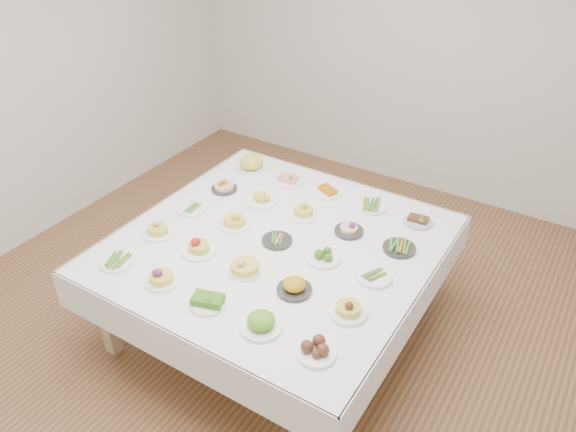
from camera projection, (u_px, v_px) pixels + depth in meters
The scene contains 27 objects.
room_envelope at pixel (276, 88), 3.20m from camera, with size 5.02×5.02×2.81m.
display_table at pixel (276, 251), 3.82m from camera, with size 2.04×2.04×0.75m.
dish_0 at pixel (118, 261), 3.58m from camera, with size 0.22×0.22×0.05m.
dish_1 at pixel (161, 277), 3.40m from camera, with size 0.20×0.20×0.11m.
dish_2 at pixel (208, 300), 3.24m from camera, with size 0.20×0.20×0.09m.
dish_3 at pixel (261, 321), 3.08m from camera, with size 0.23×0.23×0.13m.
dish_4 at pixel (317, 350), 2.92m from camera, with size 0.20×0.20×0.09m.
dish_5 at pixel (158, 228), 3.82m from camera, with size 0.21×0.21×0.13m.
dish_6 at pixel (199, 245), 3.66m from camera, with size 0.23×0.23×0.13m.
dish_7 at pixel (245, 266), 3.49m from camera, with size 0.19×0.19×0.12m.
dish_8 at pixel (294, 285), 3.34m from camera, with size 0.21×0.21×0.11m.
dish_9 at pixel (348, 308), 3.18m from camera, with size 0.21×0.21×0.11m.
dish_10 at pixel (192, 209), 4.10m from camera, with size 0.21×0.21×0.05m.
dish_11 at pixel (234, 220), 3.91m from camera, with size 0.22×0.22×0.12m.
dish_12 at pixel (277, 240), 3.78m from camera, with size 0.20×0.20×0.05m.
dish_13 at pixel (323, 255), 3.60m from camera, with size 0.21×0.21×0.09m.
dish_14 at pixel (374, 276), 3.46m from camera, with size 0.22×0.22×0.05m.
dish_15 at pixel (224, 185), 4.33m from camera, with size 0.19×0.19×0.10m.
dish_16 at pixel (261, 198), 4.18m from camera, with size 0.23×0.23×0.10m.
dish_17 at pixel (303, 211), 4.02m from camera, with size 0.20×0.20×0.11m.
dish_18 at pixel (349, 228), 3.86m from camera, with size 0.20×0.20×0.10m.
dish_19 at pixel (399, 247), 3.70m from camera, with size 0.22×0.22×0.05m.
dish_20 at pixel (252, 164), 4.59m from camera, with size 0.23×0.23×0.13m.
dish_21 at pixel (288, 178), 4.43m from camera, with size 0.23×0.23×0.10m.
dish_22 at pixel (328, 191), 4.29m from camera, with size 0.20×0.20×0.08m.
dish_23 at pixel (371, 205), 4.13m from camera, with size 0.24×0.23×0.06m.
dish_24 at pixel (418, 219), 3.96m from camera, with size 0.20×0.20×0.09m.
Camera 1 is at (1.69, -2.56, 2.98)m, focal length 35.00 mm.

